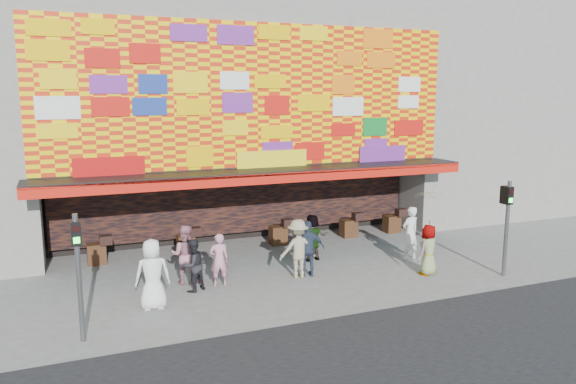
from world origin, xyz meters
The scene contains 15 objects.
ground centered at (0.00, 0.00, 0.00)m, with size 90.00×90.00×0.00m, color slate.
shop_building centered at (0.00, 8.18, 5.23)m, with size 15.20×9.40×10.00m.
neighbor_right centered at (13.00, 8.00, 6.00)m, with size 11.00×8.00×12.00m, color gray.
signal_left centered at (-6.20, -1.50, 1.86)m, with size 0.22×0.20×3.00m.
signal_right centered at (6.20, -1.50, 1.86)m, with size 0.22×0.20×3.00m.
ped_a centered at (-4.37, -0.10, 0.94)m, with size 0.92×0.60×1.89m, color white.
ped_b centered at (-2.28, 0.98, 0.80)m, with size 0.58×0.38×1.59m, color #C37E95.
ped_c centered at (-3.10, 0.82, 0.77)m, with size 0.75×0.58×1.54m, color black.
ped_d centered at (0.18, 0.81, 0.91)m, with size 1.18×0.68×1.83m, color #9C9171.
ped_e centered at (0.52, 0.78, 0.88)m, with size 1.03×0.43×1.76m, color #2D394F.
ped_f centered at (1.34, 2.28, 0.80)m, with size 1.48×0.47×1.60m, color gray.
ped_g centered at (4.07, -0.49, 0.80)m, with size 0.78×0.51×1.60m, color gray.
ped_h centered at (4.51, 1.13, 0.92)m, with size 0.67×0.44×1.84m, color silver.
ped_i centered at (-3.15, 1.59, 0.89)m, with size 0.86×0.67×1.78m, color #B87787.
parasol centered at (4.07, -0.49, 2.19)m, with size 1.34×1.35×1.93m.
Camera 1 is at (-6.42, -14.53, 5.64)m, focal length 35.00 mm.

